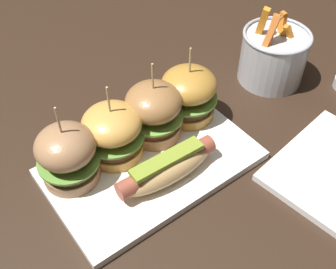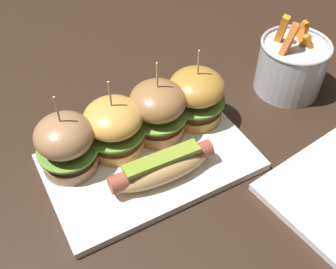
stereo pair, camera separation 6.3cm
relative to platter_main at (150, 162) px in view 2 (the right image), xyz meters
The scene contains 8 objects.
ground_plane 0.01m from the platter_main, ahead, with size 3.00×3.00×0.00m, color black.
platter_main is the anchor object (origin of this frame).
hot_dog 0.05m from the platter_main, 86.68° to the right, with size 0.17×0.06×0.05m.
slider_far_left 0.14m from the platter_main, 156.75° to the left, with size 0.09×0.09×0.14m.
slider_center_left 0.08m from the platter_main, 124.08° to the left, with size 0.10×0.10×0.13m.
slider_center_right 0.08m from the platter_main, 50.11° to the left, with size 0.10×0.10×0.14m.
slider_far_right 0.14m from the platter_main, 24.21° to the left, with size 0.10×0.10×0.14m.
fries_bucket 0.33m from the platter_main, ahead, with size 0.13×0.13×0.15m.
Camera 2 is at (-0.18, -0.39, 0.51)m, focal length 44.08 mm.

